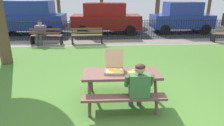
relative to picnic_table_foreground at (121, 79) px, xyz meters
The scene contains 14 objects.
ground 1.42m from the picnic_table_foreground, 78.18° to the left, with size 28.00×11.17×0.02m, color #4B7B30.
cobblestone_walkway 6.18m from the picnic_table_foreground, 87.54° to the left, with size 28.00×1.40×0.01m, color gray.
street_asphalt 10.41m from the picnic_table_foreground, 88.55° to the left, with size 28.00×7.09×0.01m, color #38383D.
picnic_table_foreground is the anchor object (origin of this frame).
pizza_box_open 0.33m from the picnic_table_foreground, 146.11° to the left, with size 0.48×0.54×0.48m.
pizza_slice_on_table 0.30m from the picnic_table_foreground, ahead, with size 0.27×0.29×0.02m.
adult_at_table 0.59m from the picnic_table_foreground, 58.14° to the right, with size 0.61×0.59×1.19m.
iron_fence_streetside 6.85m from the picnic_table_foreground, 87.79° to the left, with size 18.77×0.03×1.14m.
park_bench_left 6.85m from the picnic_table_foreground, 118.62° to the left, with size 1.63×0.58×0.85m.
park_bench_center 6.13m from the picnic_table_foreground, 101.25° to the left, with size 1.62×0.53×0.85m.
person_on_park_bench 7.00m from the picnic_table_foreground, 120.61° to the left, with size 0.62×0.60×1.19m.
parked_car_left 10.23m from the picnic_table_foreground, 119.88° to the left, with size 4.66×2.07×2.08m.
parked_car_center 8.87m from the picnic_table_foreground, 90.81° to the left, with size 4.43×1.97×1.94m.
parked_car_right 10.14m from the picnic_table_foreground, 61.04° to the left, with size 3.93×1.89×1.98m.
Camera 1 is at (-0.73, -3.95, 2.53)m, focal length 31.83 mm.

